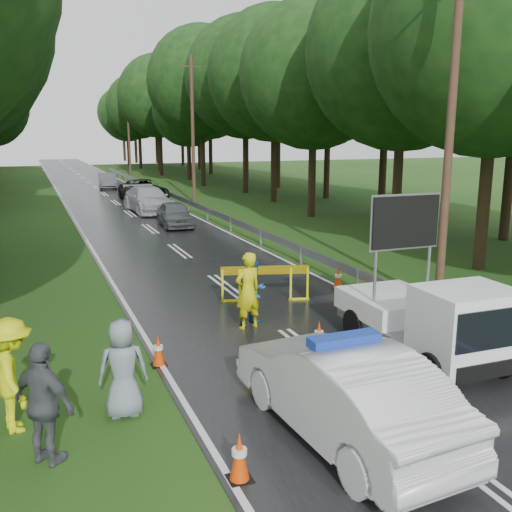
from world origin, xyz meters
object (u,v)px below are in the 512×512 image
barrier (265,275)px  queue_car_third (144,190)px  queue_car_fourth (108,181)px  queue_car_first (175,214)px  civilian (254,292)px  queue_car_second (148,199)px  work_truck (431,319)px  officer (248,291)px  police_sedan (342,391)px

barrier → queue_car_third: (1.54, 26.34, -0.05)m
queue_car_fourth → queue_car_first: bearing=-84.1°
barrier → civilian: 2.01m
queue_car_third → queue_car_second: bearing=-103.8°
work_truck → queue_car_second: (-0.92, 25.77, -0.16)m
queue_car_second → queue_car_fourth: size_ratio=1.31×
work_truck → officer: bearing=131.6°
queue_car_first → queue_car_second: 6.00m
work_truck → officer: size_ratio=2.24×
queue_car_third → civilian: bearing=-100.9°
officer → civilian: (0.27, 0.28, -0.13)m
work_truck → barrier: work_truck is taller
officer → queue_car_first: 16.49m
civilian → queue_car_fourth: (1.44, 38.59, -0.18)m
police_sedan → civilian: bearing=-101.2°
work_truck → queue_car_first: 19.78m
work_truck → barrier: size_ratio=1.76×
barrier → police_sedan: bearing=-87.0°
queue_car_first → queue_car_third: 12.02m
civilian → barrier: bearing=32.1°
queue_car_first → queue_car_third: bearing=90.4°
queue_car_fourth → civilian: bearing=-87.4°
civilian → queue_car_second: 22.13m
barrier → queue_car_third: queue_car_third is taller
barrier → officer: 2.40m
work_truck → police_sedan: bearing=-147.6°
officer → queue_car_first: size_ratio=0.51×
queue_car_third → queue_car_fourth: size_ratio=1.33×
queue_car_third → queue_car_fourth: queue_car_third is taller
queue_car_first → barrier: bearing=-89.7°
queue_car_third → police_sedan: bearing=-101.2°
queue_car_first → queue_car_second: size_ratio=0.71×
officer → queue_car_third: bearing=-109.1°
police_sedan → queue_car_third: bearing=-99.6°
police_sedan → barrier: size_ratio=1.95×
barrier → queue_car_second: queue_car_second is taller
officer → queue_car_third: officer is taller
barrier → queue_car_fourth: bearing=105.8°
work_truck → queue_car_first: (-0.74, 19.77, -0.29)m
work_truck → queue_car_first: size_ratio=1.15×
work_truck → queue_car_third: bearing=91.3°
barrier → work_truck: bearing=-57.2°
queue_car_second → queue_car_fourth: queue_car_second is taller
work_truck → civilian: work_truck is taller
work_truck → officer: work_truck is taller
police_sedan → queue_car_second: 27.91m
work_truck → queue_car_second: work_truck is taller
police_sedan → civilian: 5.79m
barrier → queue_car_first: bearing=103.1°
police_sedan → queue_car_third: (3.32, 33.81, -0.03)m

